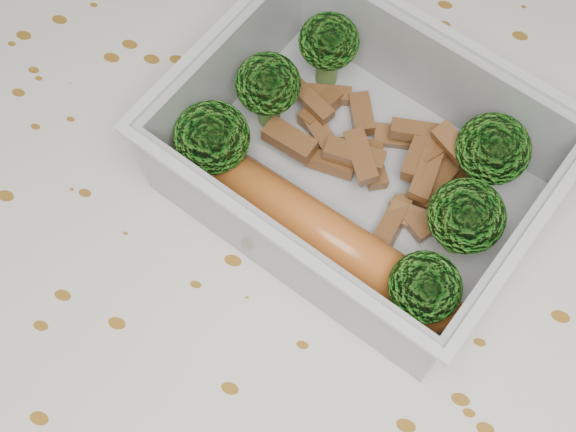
% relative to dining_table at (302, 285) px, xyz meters
% --- Properties ---
extents(dining_table, '(1.40, 0.90, 0.75)m').
position_rel_dining_table_xyz_m(dining_table, '(0.00, 0.00, 0.00)').
color(dining_table, brown).
rests_on(dining_table, ground).
extents(tablecloth, '(1.46, 0.96, 0.19)m').
position_rel_dining_table_xyz_m(tablecloth, '(0.00, 0.00, 0.05)').
color(tablecloth, white).
rests_on(tablecloth, dining_table).
extents(lunch_container, '(0.22, 0.20, 0.07)m').
position_rel_dining_table_xyz_m(lunch_container, '(0.02, 0.03, 0.11)').
color(lunch_container, silver).
rests_on(lunch_container, tablecloth).
extents(broccoli_florets, '(0.18, 0.15, 0.05)m').
position_rel_dining_table_xyz_m(broccoli_florets, '(0.02, 0.03, 0.13)').
color(broccoli_florets, '#608C3F').
rests_on(broccoli_florets, lunch_container).
extents(meat_pile, '(0.12, 0.09, 0.03)m').
position_rel_dining_table_xyz_m(meat_pile, '(0.03, 0.05, 0.10)').
color(meat_pile, brown).
rests_on(meat_pile, lunch_container).
extents(sausage, '(0.16, 0.07, 0.03)m').
position_rel_dining_table_xyz_m(sausage, '(0.01, -0.01, 0.11)').
color(sausage, '#CB6627').
rests_on(sausage, lunch_container).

